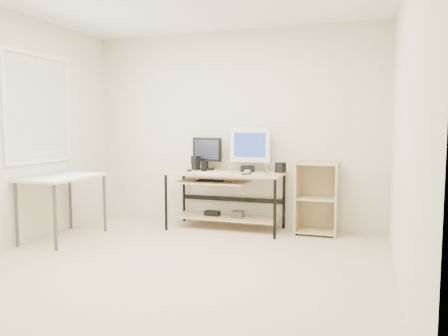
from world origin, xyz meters
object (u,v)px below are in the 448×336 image
desk (224,188)px  shelf_unit (317,197)px  black_monitor (207,151)px  audio_controller (204,166)px  white_imac (250,146)px  side_table (63,183)px

desk → shelf_unit: 1.19m
black_monitor → audio_controller: 0.34m
black_monitor → audio_controller: black_monitor is taller
white_imac → audio_controller: 0.66m
white_imac → audio_controller: size_ratio=3.93×
desk → white_imac: white_imac is taller
audio_controller → shelf_unit: bearing=-11.1°
desk → side_table: size_ratio=1.50×
side_table → black_monitor: bearing=43.1°
shelf_unit → audio_controller: (-1.42, -0.24, 0.37)m
side_table → desk: bearing=32.7°
side_table → shelf_unit: size_ratio=1.11×
white_imac → shelf_unit: bearing=1.0°
desk → white_imac: (0.30, 0.18, 0.54)m
desk → white_imac: size_ratio=2.63×
white_imac → audio_controller: white_imac is taller
shelf_unit → audio_controller: size_ratio=6.21×
black_monitor → white_imac: (0.61, -0.02, 0.08)m
shelf_unit → black_monitor: 1.58m
shelf_unit → black_monitor: size_ratio=1.95×
shelf_unit → white_imac: bearing=178.7°
desk → shelf_unit: (1.18, 0.16, -0.09)m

